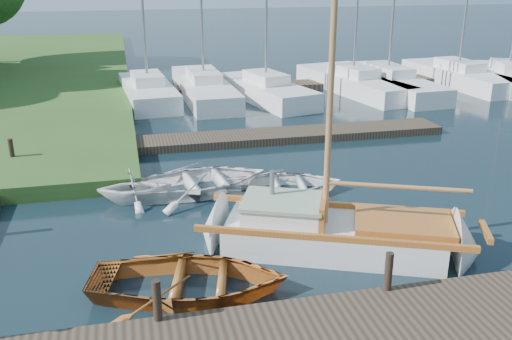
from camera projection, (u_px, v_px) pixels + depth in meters
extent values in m
plane|color=black|center=(256.00, 211.00, 15.68)|extent=(160.00, 160.00, 0.00)
cube|color=#32251D|center=(333.00, 336.00, 10.12)|extent=(18.00, 2.20, 0.30)
cube|color=#32251D|center=(268.00, 137.00, 22.02)|extent=(14.00, 1.60, 0.30)
cube|color=#32251D|center=(362.00, 82.00, 32.45)|extent=(30.00, 1.60, 0.30)
cylinder|color=black|center=(157.00, 300.00, 10.21)|extent=(0.16, 0.16, 0.80)
cylinder|color=black|center=(389.00, 271.00, 11.18)|extent=(0.16, 0.16, 0.80)
cylinder|color=black|center=(11.00, 151.00, 18.52)|extent=(0.16, 0.16, 0.80)
cube|color=silver|center=(332.00, 240.00, 13.50)|extent=(5.38, 3.79, 0.90)
cone|color=silver|center=(467.00, 250.00, 13.01)|extent=(1.96, 2.31, 1.96)
cone|color=silver|center=(211.00, 231.00, 13.97)|extent=(1.69, 2.19, 1.96)
cube|color=#8B5615|center=(335.00, 205.00, 14.20)|extent=(5.75, 2.53, 0.14)
cube|color=#8B5615|center=(332.00, 238.00, 12.45)|extent=(5.75, 2.53, 0.14)
cube|color=#8B5615|center=(486.00, 231.00, 12.78)|extent=(0.54, 1.06, 0.14)
cube|color=silver|center=(283.00, 211.00, 13.46)|extent=(2.20, 1.99, 0.44)
cube|color=#93AE91|center=(283.00, 201.00, 13.38)|extent=(2.33, 2.12, 0.08)
cube|color=#8B5615|center=(323.00, 210.00, 13.29)|extent=(0.66, 1.34, 0.60)
cylinder|color=slate|center=(272.00, 183.00, 13.60)|extent=(0.12, 0.12, 0.60)
cube|color=#8B5615|center=(404.00, 224.00, 13.06)|extent=(2.61, 2.24, 0.20)
cylinder|color=#A57432|center=(333.00, 40.00, 11.97)|extent=(0.14, 0.14, 8.40)
cylinder|color=#A57432|center=(398.00, 187.00, 12.79)|extent=(2.98, 1.34, 0.10)
imported|color=#8B5615|center=(189.00, 275.00, 11.58)|extent=(4.61, 3.75, 0.84)
imported|color=silver|center=(200.00, 178.00, 16.90)|extent=(4.45, 3.45, 0.85)
imported|color=silver|center=(134.00, 184.00, 16.12)|extent=(2.15, 1.88, 1.09)
imported|color=silver|center=(284.00, 182.00, 16.82)|extent=(3.70, 2.85, 0.71)
cube|color=silver|center=(148.00, 92.00, 28.33)|extent=(2.76, 7.21, 0.90)
cube|color=silver|center=(147.00, 78.00, 28.09)|extent=(1.59, 2.57, 0.50)
cube|color=silver|center=(204.00, 88.00, 29.24)|extent=(2.40, 9.23, 0.90)
cube|color=silver|center=(203.00, 75.00, 29.01)|extent=(1.47, 3.25, 0.50)
cube|color=silver|center=(266.00, 91.00, 28.58)|extent=(3.88, 7.46, 0.90)
cube|color=silver|center=(266.00, 77.00, 28.35)|extent=(1.97, 2.76, 0.50)
cube|color=silver|center=(353.00, 83.00, 30.50)|extent=(3.83, 8.86, 0.90)
cube|color=silver|center=(353.00, 70.00, 30.26)|extent=(1.96, 3.23, 0.50)
cube|color=silver|center=(388.00, 83.00, 30.68)|extent=(2.72, 9.31, 0.90)
cube|color=silver|center=(389.00, 70.00, 30.44)|extent=(1.58, 3.29, 0.50)
cube|color=silver|center=(458.00, 77.00, 32.28)|extent=(2.85, 8.51, 0.90)
cube|color=silver|center=(459.00, 65.00, 32.04)|extent=(1.63, 3.03, 0.50)
cube|color=silver|center=(508.00, 79.00, 31.84)|extent=(4.34, 7.77, 0.90)
cube|color=silver|center=(510.00, 66.00, 31.60)|extent=(2.12, 2.91, 0.50)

